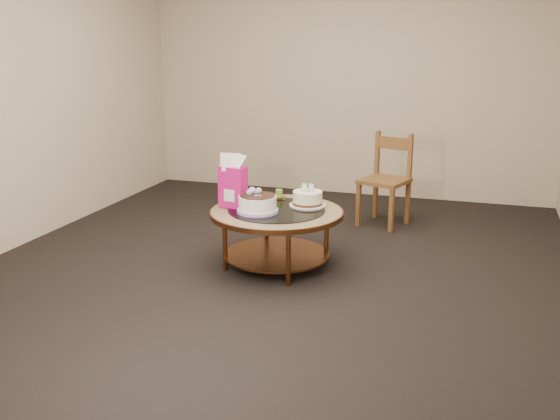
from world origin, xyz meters
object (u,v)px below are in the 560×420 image
(cream_cake, at_px, (308,199))
(dining_chair, at_px, (386,179))
(coffee_table, at_px, (277,220))
(gift_bag, at_px, (233,181))
(decorated_cake, at_px, (257,204))

(cream_cake, xyz_separation_m, dining_chair, (0.43, 1.22, -0.08))
(coffee_table, xyz_separation_m, cream_cake, (0.19, 0.18, 0.14))
(gift_bag, bearing_deg, coffee_table, 14.42)
(decorated_cake, bearing_deg, coffee_table, 44.17)
(cream_cake, bearing_deg, coffee_table, -155.94)
(gift_bag, xyz_separation_m, dining_chair, (0.97, 1.43, -0.22))
(decorated_cake, relative_size, gift_bag, 0.76)
(gift_bag, distance_m, dining_chair, 1.74)
(decorated_cake, xyz_separation_m, gift_bag, (-0.23, 0.08, 0.14))
(decorated_cake, distance_m, cream_cake, 0.42)
(cream_cake, bearing_deg, dining_chair, 51.98)
(coffee_table, distance_m, decorated_cake, 0.21)
(coffee_table, height_order, cream_cake, cream_cake)
(cream_cake, relative_size, gift_bag, 0.69)
(decorated_cake, bearing_deg, dining_chair, 63.97)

